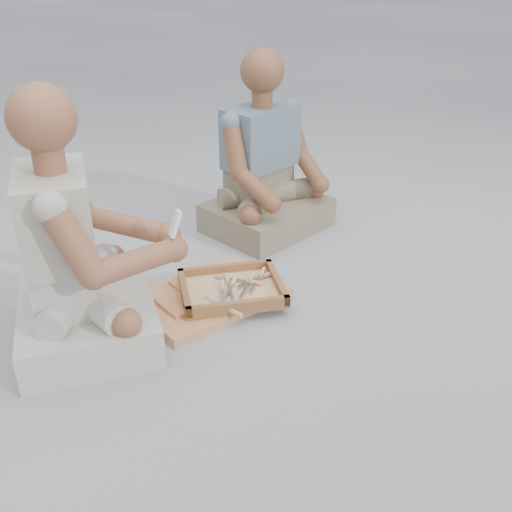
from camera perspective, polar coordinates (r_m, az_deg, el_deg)
name	(u,v)px	position (r m, az deg, el deg)	size (l,w,h in m)	color
ground	(264,332)	(2.35, 0.80, -7.64)	(60.00, 60.00, 0.00)	#9E9FA3
carved_panel	(210,297)	(2.55, -4.67, -4.08)	(0.63, 0.42, 0.04)	#A86741
tool_tray	(232,290)	(2.51, -2.45, -3.38)	(0.49, 0.41, 0.06)	brown
chisel_0	(250,279)	(2.55, -0.62, -2.35)	(0.14, 0.19, 0.02)	silver
chisel_1	(222,288)	(2.51, -3.40, -3.21)	(0.08, 0.22, 0.02)	silver
chisel_2	(231,311)	(2.36, -2.47, -5.50)	(0.12, 0.20, 0.02)	silver
chisel_3	(228,281)	(2.57, -2.85, -2.49)	(0.06, 0.22, 0.02)	silver
chisel_4	(232,284)	(2.54, -2.38, -2.79)	(0.14, 0.19, 0.02)	silver
chisel_5	(261,275)	(2.59, 0.47, -1.87)	(0.15, 0.18, 0.02)	silver
chisel_6	(266,275)	(2.60, 1.01, -1.96)	(0.22, 0.08, 0.02)	silver
chisel_7	(249,282)	(2.55, -0.69, -2.60)	(0.19, 0.15, 0.02)	silver
wood_chip_0	(243,269)	(2.80, -1.29, -1.27)	(0.02, 0.01, 0.00)	tan
wood_chip_1	(235,282)	(2.69, -2.14, -2.61)	(0.02, 0.01, 0.00)	tan
wood_chip_2	(176,355)	(2.24, -8.04, -9.80)	(0.02, 0.01, 0.00)	tan
wood_chip_3	(275,287)	(2.65, 1.96, -3.07)	(0.02, 0.01, 0.00)	tan
wood_chip_4	(169,343)	(2.31, -8.72, -8.56)	(0.02, 0.01, 0.00)	tan
wood_chip_5	(263,298)	(2.56, 0.70, -4.21)	(0.02, 0.01, 0.00)	tan
wood_chip_6	(198,287)	(2.66, -5.78, -3.10)	(0.02, 0.01, 0.00)	tan
wood_chip_7	(145,272)	(2.82, -11.01, -1.62)	(0.02, 0.01, 0.00)	tan
wood_chip_8	(243,292)	(2.61, -1.28, -3.67)	(0.02, 0.01, 0.00)	tan
wood_chip_9	(175,293)	(2.63, -8.08, -3.70)	(0.02, 0.01, 0.00)	tan
wood_chip_10	(249,322)	(2.41, -0.70, -6.59)	(0.02, 0.01, 0.00)	tan
craftsman	(78,260)	(2.26, -17.39, -0.41)	(0.68, 0.67, 1.00)	beige
companion	(266,173)	(3.12, 0.96, 8.29)	(0.77, 0.70, 0.97)	#7C7259
mobile_phone	(175,224)	(2.17, -8.08, 3.23)	(0.05, 0.04, 0.10)	white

